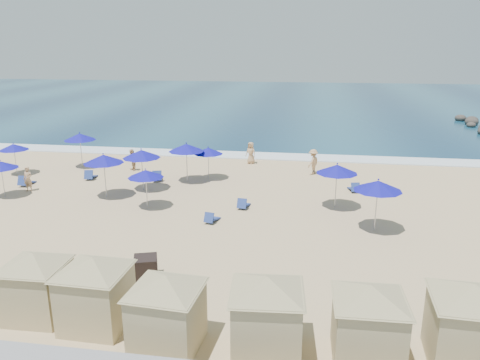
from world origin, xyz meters
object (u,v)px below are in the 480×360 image
Objects in this scene: umbrella_3 at (103,159)px; umbrella_5 at (141,154)px; cabana_5 at (470,314)px; beachgoer_0 at (28,179)px; umbrella_1 at (1,165)px; beachgoer_3 at (251,153)px; umbrella_8 at (337,169)px; cabana_1 at (95,283)px; cabana_4 at (369,313)px; beachgoer_1 at (132,160)px; umbrella_9 at (378,186)px; cabana_0 at (35,277)px; cabana_2 at (167,302)px; umbrella_4 at (186,148)px; umbrella_7 at (208,151)px; beachgoer_2 at (313,162)px; cabana_3 at (267,305)px; trash_bin at (146,268)px; umbrella_2 at (80,137)px; umbrella_0 at (14,147)px.

umbrella_3 is 2.40m from umbrella_5.
cabana_5 reaches higher than beachgoer_0.
beachgoer_3 is (13.59, 10.41, -1.13)m from umbrella_1.
cabana_1 is at bearing -122.24° from umbrella_8.
cabana_4 is 2.66× the size of beachgoer_1.
umbrella_1 is 0.85× the size of umbrella_9.
cabana_2 is (4.80, -0.94, 0.05)m from cabana_0.
umbrella_7 is at bearing 34.78° from umbrella_4.
cabana_1 is at bearing 9.96° from beachgoer_2.
cabana_3 is 1.61× the size of umbrella_9.
umbrella_8 is (9.56, -3.82, -0.07)m from umbrella_4.
beachgoer_2 is (18.34, 8.06, -1.08)m from umbrella_1.
umbrella_4 reaches higher than umbrella_8.
cabana_5 is 1.69× the size of umbrella_8.
beachgoer_1 is (-2.43, 4.40, -1.54)m from umbrella_5.
cabana_5 reaches higher than umbrella_1.
cabana_0 is at bearing -148.81° from trash_bin.
cabana_3 is 13.58m from umbrella_8.
beachgoer_2 reaches higher than beachgoer_3.
umbrella_8 is (-0.37, 13.24, 0.76)m from cabana_4.
cabana_3 reaches higher than cabana_2.
cabana_0 is 0.92× the size of cabana_5.
umbrella_2 is at bearing -58.98° from beachgoer_2.
cabana_3 is at bearing -51.23° from umbrella_2.
umbrella_4 is 1.03× the size of umbrella_8.
beachgoer_1 is (4.57, 5.72, 0.01)m from beachgoer_0.
umbrella_2 is 9.18m from umbrella_4.
umbrella_0 is 22.28m from umbrella_8.
umbrella_9 reaches higher than umbrella_0.
beachgoer_1 is (-5.96, 1.30, -1.18)m from umbrella_7.
trash_bin is 0.57× the size of beachgoer_1.
cabana_0 is 14.31m from umbrella_5.
umbrella_4 is at bearing 120.23° from cabana_4.
cabana_4 is 19.93m from umbrella_7.
umbrella_5 is at bearing 112.73° from cabana_2.
umbrella_0 reaches higher than beachgoer_3.
cabana_4 is 19.17m from umbrella_3.
umbrella_8 is at bearing -33.04° from beachgoer_3.
cabana_4 reaches higher than umbrella_8.
cabana_5 is 21.06m from umbrella_7.
umbrella_2 is 22.30m from umbrella_9.
umbrella_8 is (19.62, 0.99, 0.28)m from umbrella_1.
cabana_5 reaches higher than beachgoer_1.
beachgoer_2 is (1.24, 20.39, -0.65)m from cabana_3.
cabana_2 reaches higher than umbrella_7.
umbrella_7 is at bearing 98.77° from cabana_2.
cabana_4 is (10.65, -0.63, 0.05)m from cabana_0.
cabana_1 is 2.70× the size of beachgoer_1.
cabana_1 is 16.96m from beachgoer_0.
cabana_3 is (5.12, -3.80, 1.11)m from trash_bin.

